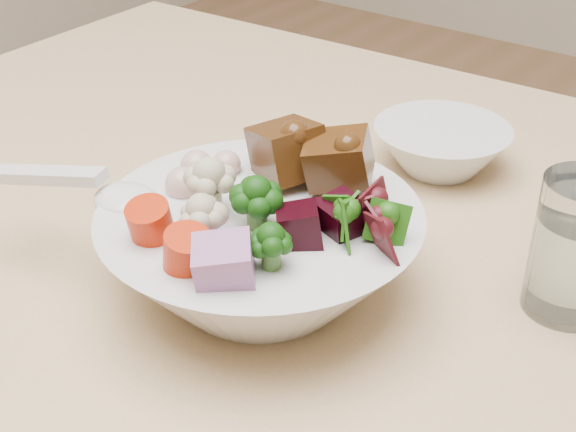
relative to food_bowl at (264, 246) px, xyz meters
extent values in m
cylinder|color=tan|center=(-0.55, 0.43, -0.47)|extent=(0.07, 0.07, 0.78)
sphere|color=black|center=(0.01, -0.02, 0.05)|extent=(0.04, 0.04, 0.04)
sphere|color=#B9A98C|center=(-0.03, -0.02, 0.05)|extent=(0.05, 0.05, 0.05)
cube|color=black|center=(0.06, 0.02, 0.04)|extent=(0.04, 0.04, 0.03)
cube|color=#9C5E94|center=(0.03, -0.08, 0.04)|extent=(0.05, 0.06, 0.04)
cylinder|color=red|center=(-0.04, -0.08, 0.04)|extent=(0.04, 0.04, 0.03)
sphere|color=tan|center=(-0.07, -0.01, 0.04)|extent=(0.03, 0.03, 0.03)
ellipsoid|color=silver|center=(-0.10, -0.05, 0.03)|extent=(0.07, 0.06, 0.02)
cube|color=silver|center=(-0.17, -0.07, 0.04)|extent=(0.12, 0.05, 0.03)
cylinder|color=silver|center=(0.20, 0.13, 0.01)|extent=(0.07, 0.07, 0.11)
cylinder|color=white|center=(0.20, 0.13, 0.00)|extent=(0.06, 0.06, 0.07)
camera|label=1|loc=(0.33, -0.40, 0.35)|focal=50.00mm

